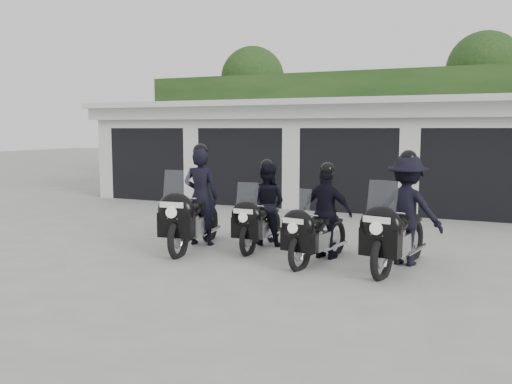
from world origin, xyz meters
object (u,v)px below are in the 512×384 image
at_px(police_bike_c, 322,218).
at_px(police_bike_d, 403,216).
at_px(police_bike_a, 195,206).
at_px(police_bike_b, 263,209).

bearing_deg(police_bike_c, police_bike_d, 15.26).
relative_size(police_bike_a, police_bike_c, 1.18).
xyz_separation_m(police_bike_a, police_bike_c, (2.41, 0.03, -0.07)).
distance_m(police_bike_a, police_bike_c, 2.41).
distance_m(police_bike_a, police_bike_b, 1.27).
relative_size(police_bike_a, police_bike_b, 1.17).
relative_size(police_bike_b, police_bike_d, 0.88).
xyz_separation_m(police_bike_b, police_bike_d, (2.60, -0.49, 0.11)).
distance_m(police_bike_c, police_bike_d, 1.30).
xyz_separation_m(police_bike_c, police_bike_d, (1.29, 0.11, 0.10)).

